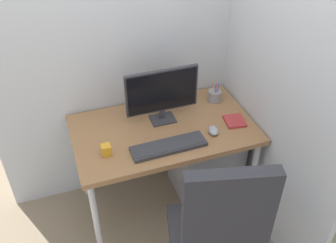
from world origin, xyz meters
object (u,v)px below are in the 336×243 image
object	(u,v)px
keyboard	(169,146)
desk_clamp_accessory	(106,150)
monitor	(162,93)
pen_holder	(215,96)
office_chair	(216,237)
mouse	(213,130)
notebook	(235,121)
filing_cabinet	(204,162)

from	to	relation	value
keyboard	desk_clamp_accessory	distance (m)	0.39
monitor	desk_clamp_accessory	bearing A→B (deg)	-152.34
monitor	pen_holder	size ratio (longest dim) A/B	3.15
office_chair	keyboard	distance (m)	0.63
mouse	notebook	distance (m)	0.20
mouse	desk_clamp_accessory	bearing A→B (deg)	-172.51
desk_clamp_accessory	pen_holder	bearing A→B (deg)	20.12
office_chair	pen_holder	world-z (taller)	office_chair
office_chair	desk_clamp_accessory	xyz separation A→B (m)	(-0.44, 0.67, 0.20)
monitor	notebook	distance (m)	0.54
keyboard	filing_cabinet	bearing A→B (deg)	33.06
mouse	notebook	world-z (taller)	mouse
pen_holder	notebook	world-z (taller)	pen_holder
filing_cabinet	monitor	world-z (taller)	monitor
mouse	pen_holder	xyz separation A→B (m)	(0.17, 0.35, 0.02)
pen_holder	notebook	xyz separation A→B (m)	(0.02, -0.29, -0.03)
pen_holder	keyboard	bearing A→B (deg)	-141.70
desk_clamp_accessory	monitor	bearing A→B (deg)	27.66
filing_cabinet	notebook	distance (m)	0.51
mouse	desk_clamp_accessory	world-z (taller)	desk_clamp_accessory
pen_holder	notebook	size ratio (longest dim) A/B	1.11
pen_holder	notebook	distance (m)	0.29
monitor	keyboard	xyz separation A→B (m)	(-0.06, -0.30, -0.20)
mouse	filing_cabinet	bearing A→B (deg)	85.51
office_chair	monitor	distance (m)	0.97
keyboard	mouse	distance (m)	0.33
notebook	keyboard	bearing A→B (deg)	-160.47
filing_cabinet	monitor	distance (m)	0.75
mouse	pen_holder	bearing A→B (deg)	73.83
monitor	pen_holder	bearing A→B (deg)	11.74
mouse	desk_clamp_accessory	xyz separation A→B (m)	(-0.71, 0.03, 0.01)
notebook	pen_holder	bearing A→B (deg)	102.30
office_chair	mouse	world-z (taller)	office_chair
mouse	pen_holder	distance (m)	0.38
office_chair	keyboard	bearing A→B (deg)	95.91
office_chair	mouse	bearing A→B (deg)	67.74
keyboard	office_chair	bearing A→B (deg)	-84.09
monitor	mouse	size ratio (longest dim) A/B	5.03
office_chair	keyboard	size ratio (longest dim) A/B	2.50
keyboard	mouse	xyz separation A→B (m)	(0.33, 0.04, 0.01)
filing_cabinet	mouse	xyz separation A→B (m)	(-0.05, -0.20, 0.48)
notebook	monitor	bearing A→B (deg)	164.89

